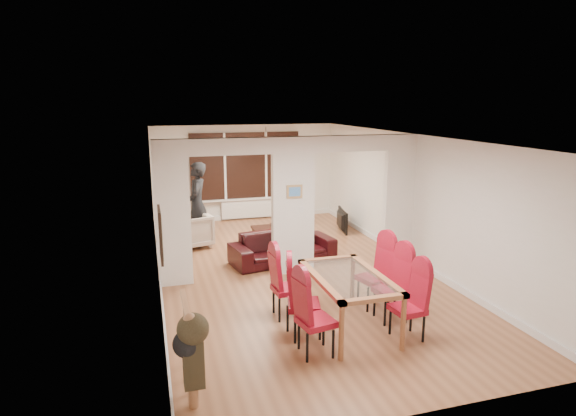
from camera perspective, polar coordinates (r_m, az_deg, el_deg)
name	(u,v)px	position (r m, az deg, el deg)	size (l,w,h in m)	color
floor	(293,272)	(9.38, 0.57, -7.58)	(5.00, 9.00, 0.01)	#925C3B
room_walls	(293,206)	(9.01, 0.59, 0.20)	(5.00, 9.00, 2.60)	silver
divider_wall	(293,206)	(9.01, 0.59, 0.20)	(5.00, 0.18, 2.60)	white
bay_window_blinds	(246,166)	(13.22, -5.05, 5.03)	(3.00, 0.08, 1.80)	black
radiator	(247,209)	(13.40, -4.92, -0.08)	(1.40, 0.08, 0.50)	white
pendant_light	(266,145)	(12.11, -2.63, 7.46)	(0.36, 0.36, 0.36)	orange
stair_newel	(188,339)	(5.88, -11.81, -14.91)	(0.40, 1.20, 1.10)	#A16E4A
wall_poster	(160,235)	(6.23, -14.89, -3.06)	(0.04, 0.52, 0.67)	gray
pillar_photo	(295,192)	(8.86, 0.78, 1.96)	(0.30, 0.03, 0.25)	#4C8CD8
dining_table	(348,301)	(7.12, 7.09, -10.94)	(0.97, 1.73, 0.81)	brown
dining_chair_la	(316,315)	(6.35, 3.34, -12.58)	(0.43, 0.43, 1.08)	maroon
dining_chair_lb	(304,299)	(6.79, 1.87, -10.72)	(0.44, 0.44, 1.10)	maroon
dining_chair_lc	(287,284)	(7.38, -0.10, -8.96)	(0.42, 0.42, 1.05)	maroon
dining_chair_ra	(408,304)	(6.93, 14.01, -10.95)	(0.41, 0.41, 1.02)	maroon
dining_chair_rb	(391,286)	(7.42, 12.11, -9.06)	(0.43, 0.43, 1.06)	maroon
dining_chair_rc	(374,274)	(7.83, 10.15, -7.69)	(0.44, 0.44, 1.09)	maroon
sofa	(283,247)	(9.88, -0.61, -4.61)	(2.13, 0.83, 0.62)	black
armchair	(191,230)	(11.04, -11.48, -2.62)	(0.84, 0.82, 0.77)	#B9AC9D
person	(197,204)	(11.04, -10.71, 0.45)	(0.46, 0.69, 1.90)	black
television	(339,220)	(12.25, 6.06, -1.45)	(0.13, 0.95, 0.55)	black
coffee_table	(274,231)	(11.73, -1.62, -2.78)	(1.07, 0.54, 0.25)	black
bottle	(282,219)	(11.78, -0.72, -1.33)	(0.07, 0.07, 0.30)	#143F19
bowl	(274,225)	(11.75, -1.63, -2.00)	(0.20, 0.20, 0.05)	black
shoes	(301,277)	(8.97, 1.50, -8.20)	(0.25, 0.27, 0.10)	black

